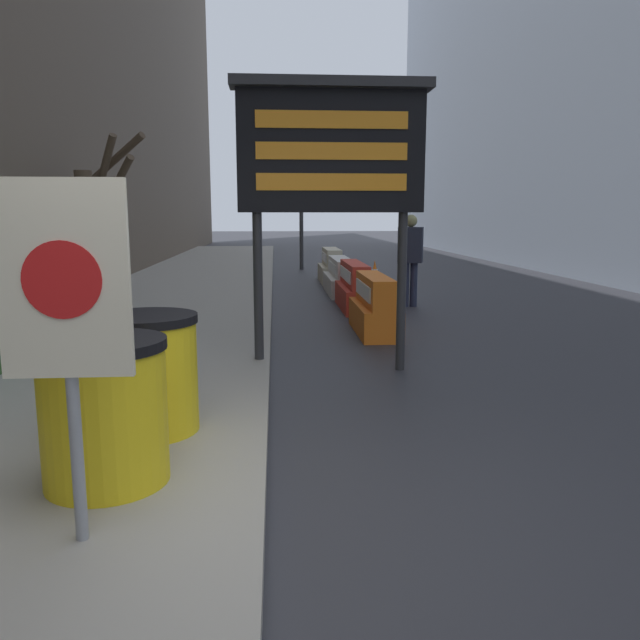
% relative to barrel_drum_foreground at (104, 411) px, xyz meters
% --- Properties ---
extents(ground_plane, '(120.00, 120.00, 0.00)m').
position_rel_barrel_drum_foreground_xyz_m(ground_plane, '(0.93, -0.44, -0.58)').
color(ground_plane, '#2D2D33').
extents(bare_tree, '(1.38, 1.25, 2.96)m').
position_rel_barrel_drum_foreground_xyz_m(bare_tree, '(-2.09, 7.50, 1.03)').
color(bare_tree, '#4C3D2D').
rests_on(bare_tree, sidewalk_left).
extents(barrel_drum_foreground, '(0.74, 0.74, 0.85)m').
position_rel_barrel_drum_foreground_xyz_m(barrel_drum_foreground, '(0.00, 0.00, 0.00)').
color(barrel_drum_foreground, yellow).
rests_on(barrel_drum_foreground, sidewalk_left).
extents(barrel_drum_middle, '(0.74, 0.74, 0.85)m').
position_rel_barrel_drum_foreground_xyz_m(barrel_drum_middle, '(0.07, 0.88, 0.00)').
color(barrel_drum_middle, yellow).
rests_on(barrel_drum_middle, sidewalk_left).
extents(warning_sign, '(0.59, 0.08, 1.72)m').
position_rel_barrel_drum_foreground_xyz_m(warning_sign, '(0.05, -0.68, 0.73)').
color(warning_sign, gray).
rests_on(warning_sign, sidewalk_left).
extents(message_board, '(2.06, 0.36, 3.05)m').
position_rel_barrel_drum_foreground_xyz_m(message_board, '(1.59, 3.09, 1.75)').
color(message_board, '#28282B').
rests_on(message_board, ground_plane).
extents(jersey_barrier_orange_near, '(0.55, 1.70, 0.84)m').
position_rel_barrel_drum_foreground_xyz_m(jersey_barrier_orange_near, '(2.43, 5.25, -0.21)').
color(jersey_barrier_orange_near, orange).
rests_on(jersey_barrier_orange_near, ground_plane).
extents(jersey_barrier_red_striped, '(0.52, 1.94, 0.84)m').
position_rel_barrel_drum_foreground_xyz_m(jersey_barrier_red_striped, '(2.43, 7.59, -0.21)').
color(jersey_barrier_red_striped, red).
rests_on(jersey_barrier_red_striped, ground_plane).
extents(jersey_barrier_white, '(0.62, 2.18, 0.76)m').
position_rel_barrel_drum_foreground_xyz_m(jersey_barrier_white, '(2.43, 9.85, -0.24)').
color(jersey_barrier_white, silver).
rests_on(jersey_barrier_white, ground_plane).
extents(jersey_barrier_cream, '(0.60, 1.72, 0.85)m').
position_rel_barrel_drum_foreground_xyz_m(jersey_barrier_cream, '(2.43, 12.12, -0.20)').
color(jersey_barrier_cream, beige).
rests_on(jersey_barrier_cream, ground_plane).
extents(traffic_cone_near, '(0.33, 0.33, 0.59)m').
position_rel_barrel_drum_foreground_xyz_m(traffic_cone_near, '(3.42, 11.44, -0.29)').
color(traffic_cone_near, black).
rests_on(traffic_cone_near, ground_plane).
extents(traffic_light_near_curb, '(0.28, 0.44, 4.38)m').
position_rel_barrel_drum_foreground_xyz_m(traffic_light_near_curb, '(1.82, 15.70, 2.58)').
color(traffic_light_near_curb, '#2D2D30').
rests_on(traffic_light_near_curb, ground_plane).
extents(pedestrian_worker, '(0.50, 0.39, 1.69)m').
position_rel_barrel_drum_foreground_xyz_m(pedestrian_worker, '(3.48, 7.80, 0.42)').
color(pedestrian_worker, '#23283D').
rests_on(pedestrian_worker, ground_plane).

